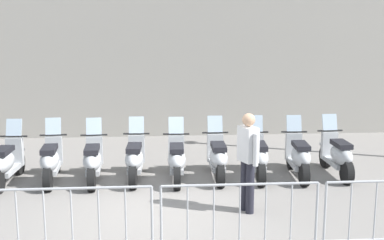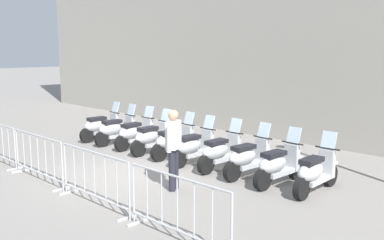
% 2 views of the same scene
% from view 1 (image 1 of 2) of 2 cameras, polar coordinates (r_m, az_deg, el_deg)
% --- Properties ---
extents(ground_plane, '(120.00, 120.00, 0.00)m').
position_cam_1_polar(ground_plane, '(9.09, -3.94, -10.05)').
color(ground_plane, gray).
extents(motorcycle_1, '(0.56, 1.72, 1.24)m').
position_cam_1_polar(motorcycle_1, '(10.99, -19.83, -4.46)').
color(motorcycle_1, black).
rests_on(motorcycle_1, ground).
extents(motorcycle_2, '(0.56, 1.73, 1.24)m').
position_cam_1_polar(motorcycle_2, '(10.84, -15.35, -4.40)').
color(motorcycle_2, black).
rests_on(motorcycle_2, ground).
extents(motorcycle_3, '(0.56, 1.73, 1.24)m').
position_cam_1_polar(motorcycle_3, '(10.65, -10.91, -4.48)').
color(motorcycle_3, black).
rests_on(motorcycle_3, ground).
extents(motorcycle_4, '(0.56, 1.72, 1.24)m').
position_cam_1_polar(motorcycle_4, '(10.65, -6.34, -4.35)').
color(motorcycle_4, black).
rests_on(motorcycle_4, ground).
extents(motorcycle_5, '(0.56, 1.72, 1.24)m').
position_cam_1_polar(motorcycle_5, '(10.56, -1.72, -4.42)').
color(motorcycle_5, black).
rests_on(motorcycle_5, ground).
extents(motorcycle_6, '(0.56, 1.72, 1.24)m').
position_cam_1_polar(motorcycle_6, '(10.70, 2.84, -4.22)').
color(motorcycle_6, black).
rests_on(motorcycle_6, ground).
extents(motorcycle_7, '(0.56, 1.72, 1.24)m').
position_cam_1_polar(motorcycle_7, '(10.83, 7.31, -4.11)').
color(motorcycle_7, black).
rests_on(motorcycle_7, ground).
extents(motorcycle_8, '(0.56, 1.72, 1.24)m').
position_cam_1_polar(motorcycle_8, '(10.99, 11.72, -4.03)').
color(motorcycle_8, black).
rests_on(motorcycle_8, ground).
extents(motorcycle_9, '(0.56, 1.73, 1.24)m').
position_cam_1_polar(motorcycle_9, '(11.31, 15.82, -3.79)').
color(motorcycle_9, black).
rests_on(motorcycle_9, ground).
extents(barrier_segment_1, '(2.21, 0.51, 1.07)m').
position_cam_1_polar(barrier_segment_1, '(7.30, -13.14, -11.29)').
color(barrier_segment_1, '#B2B5B7').
rests_on(barrier_segment_1, ground).
extents(barrier_segment_2, '(2.21, 0.51, 1.07)m').
position_cam_1_polar(barrier_segment_2, '(7.30, 5.29, -11.03)').
color(barrier_segment_2, '#B2B5B7').
rests_on(barrier_segment_2, ground).
extents(officer_near_row_end, '(0.35, 0.51, 1.73)m').
position_cam_1_polar(officer_near_row_end, '(8.81, 6.21, -4.06)').
color(officer_near_row_end, '#23232D').
rests_on(officer_near_row_end, ground).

